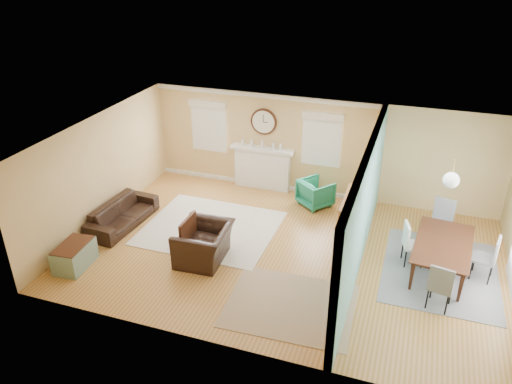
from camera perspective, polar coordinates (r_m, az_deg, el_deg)
floor at (r=10.89m, az=3.50°, el=-6.94°), size 9.00×9.00×0.00m
wall_back at (r=12.89m, az=7.29°, el=5.01°), size 9.00×0.02×2.60m
wall_front at (r=7.81m, az=-2.31°, el=-10.61°), size 9.00×0.02×2.60m
wall_left at (r=12.06m, az=-17.38°, el=2.38°), size 0.02×6.00×2.60m
ceiling at (r=9.69m, az=3.93°, el=5.95°), size 9.00×6.00×0.02m
partition at (r=10.22m, az=12.33°, el=-1.15°), size 0.17×6.00×2.60m
fireplace at (r=13.40m, az=0.73°, el=2.85°), size 1.70×0.30×1.17m
wall_clock at (r=13.02m, az=0.88°, el=8.04°), size 0.70×0.07×0.70m
window_left at (r=13.60m, az=-5.42°, el=7.90°), size 1.05×0.13×1.42m
window_right at (r=12.71m, az=7.56°, el=6.41°), size 1.05×0.13×1.42m
pendant at (r=9.59m, az=21.40°, el=1.26°), size 0.30×0.30×0.55m
rug_cream at (r=11.78m, az=-5.19°, el=-4.11°), size 3.02×2.63×0.02m
rug_jute at (r=9.48m, az=3.94°, el=-12.78°), size 2.40×1.99×0.01m
rug_grey at (r=10.97m, az=20.29°, el=-8.47°), size 2.24×2.80×0.01m
sofa at (r=12.16m, az=-15.03°, el=-2.44°), size 0.89×2.01×0.58m
eames_chair at (r=10.51m, az=-5.96°, el=-5.91°), size 1.10×1.24×0.77m
green_chair at (r=12.68m, az=6.83°, el=-0.10°), size 1.04×1.04×0.69m
trunk at (r=10.98m, az=-20.04°, el=-6.83°), size 0.62×0.94×0.52m
credenza at (r=11.77m, az=11.08°, el=-2.36°), size 0.51×1.49×0.80m
tv at (r=11.44m, az=11.31°, el=0.81°), size 0.26×1.13×0.65m
garden_stool at (r=10.86m, az=9.70°, el=-5.78°), size 0.35×0.35×0.52m
potted_plant at (r=10.63m, az=9.88°, el=-3.74°), size 0.41×0.43×0.38m
dining_table at (r=10.79m, az=20.56°, el=-7.03°), size 1.25×2.01×0.67m
dining_chair_n at (r=11.63m, az=20.34°, el=-2.90°), size 0.56×0.56×1.02m
dining_chair_s at (r=9.70m, az=20.49°, el=-9.55°), size 0.50×0.50×0.96m
dining_chair_w at (r=10.74m, az=17.64°, el=-5.36°), size 0.50×0.50×0.93m
dining_chair_e at (r=10.78m, az=24.72°, el=-6.48°), size 0.51×0.51×0.96m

